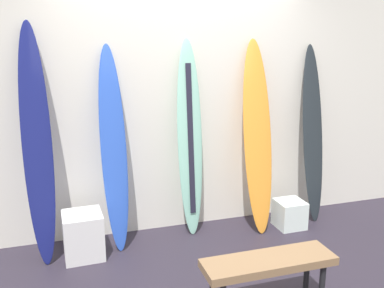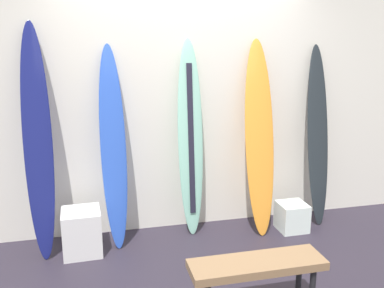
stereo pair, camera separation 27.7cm
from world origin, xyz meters
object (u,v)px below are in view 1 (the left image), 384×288
at_px(surfboard_charcoal, 313,136).
at_px(surfboard_seafoam, 190,141).
at_px(surfboard_cobalt, 114,151).
at_px(bench, 269,266).
at_px(display_block_left, 83,235).
at_px(surfboard_sunset, 258,138).
at_px(surfboard_navy, 37,146).
at_px(display_block_center, 289,214).

bearing_deg(surfboard_charcoal, surfboard_seafoam, 178.39).
height_order(surfboard_cobalt, surfboard_charcoal, surfboard_cobalt).
bearing_deg(surfboard_charcoal, bench, -130.94).
xyz_separation_m(surfboard_cobalt, display_block_left, (-0.33, -0.16, -0.73)).
bearing_deg(surfboard_cobalt, display_block_left, -153.77).
xyz_separation_m(surfboard_sunset, bench, (-0.56, -1.38, -0.59)).
bearing_deg(surfboard_sunset, surfboard_charcoal, 4.36).
bearing_deg(surfboard_seafoam, bench, -84.75).
distance_m(surfboard_sunset, bench, 1.60).
height_order(surfboard_navy, surfboard_cobalt, surfboard_navy).
bearing_deg(display_block_left, surfboard_seafoam, 11.53).
xyz_separation_m(surfboard_navy, display_block_left, (0.33, -0.13, -0.83)).
bearing_deg(surfboard_sunset, surfboard_cobalt, 178.77).
relative_size(surfboard_navy, surfboard_sunset, 1.08).
height_order(surfboard_cobalt, surfboard_sunset, surfboard_sunset).
relative_size(surfboard_seafoam, bench, 2.01).
xyz_separation_m(surfboard_charcoal, display_block_left, (-2.47, -0.18, -0.72)).
bearing_deg(display_block_left, surfboard_sunset, 4.22).
distance_m(surfboard_navy, surfboard_cobalt, 0.67).
bearing_deg(display_block_left, display_block_center, -0.11).
height_order(surfboard_charcoal, display_block_center, surfboard_charcoal).
distance_m(surfboard_seafoam, display_block_center, 1.34).
distance_m(surfboard_cobalt, surfboard_charcoal, 2.14).
relative_size(surfboard_charcoal, display_block_left, 4.51).
bearing_deg(surfboard_cobalt, bench, -57.59).
relative_size(display_block_left, bench, 0.43).
height_order(surfboard_navy, bench, surfboard_navy).
xyz_separation_m(surfboard_sunset, display_block_left, (-1.79, -0.13, -0.75)).
relative_size(surfboard_navy, bench, 2.17).
distance_m(surfboard_navy, surfboard_seafoam, 1.43).
bearing_deg(display_block_center, surfboard_sunset, 158.28).
bearing_deg(bench, surfboard_charcoal, 49.06).
bearing_deg(display_block_center, surfboard_navy, 176.97).
relative_size(surfboard_cobalt, surfboard_charcoal, 1.01).
distance_m(surfboard_cobalt, surfboard_sunset, 1.46).
bearing_deg(surfboard_seafoam, surfboard_cobalt, -175.52).
distance_m(surfboard_seafoam, display_block_left, 1.35).
xyz_separation_m(surfboard_navy, surfboard_seafoam, (1.42, 0.10, -0.08)).
distance_m(surfboard_cobalt, surfboard_seafoam, 0.76).
xyz_separation_m(display_block_left, bench, (1.23, -1.25, 0.16)).
relative_size(surfboard_cobalt, display_block_left, 4.55).
height_order(surfboard_sunset, display_block_left, surfboard_sunset).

